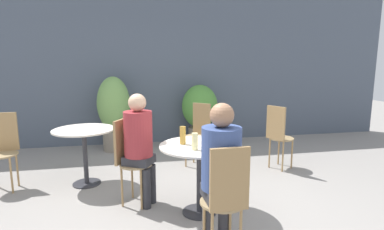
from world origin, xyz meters
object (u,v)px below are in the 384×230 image
object	(u,v)px
potted_plant_0	(114,110)
beer_glass_1	(183,135)
bistro_chair_2	(4,144)
bistro_chair_3	(278,132)
bistro_chair_1	(226,194)
potted_plant_1	(200,111)
bistro_chair_0	(128,154)
cafe_table_far	(84,140)
seated_person_0	(139,139)
beer_glass_3	(216,138)
bistro_chair_4	(199,129)
cafe_table_near	(199,158)
beer_glass_0	(206,135)
beer_glass_2	(195,141)
seated_person_1	(221,165)

from	to	relation	value
potted_plant_0	beer_glass_1	bearing A→B (deg)	-71.75
bistro_chair_2	bistro_chair_3	distance (m)	3.74
bistro_chair_1	potted_plant_1	size ratio (longest dim) A/B	0.82
bistro_chair_0	cafe_table_far	bearing A→B (deg)	68.86
cafe_table_far	seated_person_0	world-z (taller)	seated_person_0
beer_glass_3	potted_plant_1	distance (m)	2.78
bistro_chair_1	bistro_chair_2	distance (m)	3.03
cafe_table_far	bistro_chair_4	size ratio (longest dim) A/B	0.80
cafe_table_far	potted_plant_1	bearing A→B (deg)	39.93
beer_glass_3	potted_plant_1	xyz separation A→B (m)	(0.45, 2.74, -0.16)
cafe_table_near	potted_plant_0	xyz separation A→B (m)	(-1.01, 2.64, 0.14)
bistro_chair_2	beer_glass_0	world-z (taller)	bistro_chair_2
cafe_table_near	beer_glass_2	xyz separation A→B (m)	(-0.08, -0.16, 0.22)
cafe_table_near	seated_person_0	world-z (taller)	seated_person_0
potted_plant_1	seated_person_0	bearing A→B (deg)	-117.46
bistro_chair_0	beer_glass_0	xyz separation A→B (m)	(0.84, -0.25, 0.24)
beer_glass_1	seated_person_1	bearing A→B (deg)	-76.37
beer_glass_0	beer_glass_3	distance (m)	0.24
bistro_chair_0	seated_person_0	world-z (taller)	seated_person_0
beer_glass_0	potted_plant_1	size ratio (longest dim) A/B	0.12
cafe_table_near	cafe_table_far	world-z (taller)	same
bistro_chair_1	bistro_chair_2	world-z (taller)	same
seated_person_0	beer_glass_1	xyz separation A→B (m)	(0.44, -0.25, 0.08)
bistro_chair_0	bistro_chair_2	xyz separation A→B (m)	(-1.55, 0.73, 0.00)
potted_plant_1	cafe_table_far	bearing A→B (deg)	-140.07
seated_person_0	beer_glass_1	size ratio (longest dim) A/B	6.71
cafe_table_near	bistro_chair_3	bearing A→B (deg)	36.90
bistro_chair_1	bistro_chair_3	xyz separation A→B (m)	(1.42, 1.92, 0.00)
beer_glass_0	bistro_chair_1	bearing A→B (deg)	-94.72
beer_glass_3	seated_person_1	bearing A→B (deg)	-102.55
bistro_chair_3	bistro_chair_4	world-z (taller)	same
cafe_table_near	bistro_chair_3	distance (m)	1.81
beer_glass_1	beer_glass_3	size ratio (longest dim) A/B	1.03
cafe_table_near	bistro_chair_3	world-z (taller)	bistro_chair_3
bistro_chair_3	potted_plant_0	world-z (taller)	potted_plant_0
bistro_chair_1	beer_glass_1	bearing A→B (deg)	-79.98
cafe_table_far	beer_glass_1	xyz separation A→B (m)	(1.14, -0.98, 0.25)
bistro_chair_4	beer_glass_3	world-z (taller)	bistro_chair_4
seated_person_0	seated_person_1	world-z (taller)	seated_person_1
beer_glass_0	beer_glass_1	world-z (taller)	beer_glass_1
beer_glass_1	bistro_chair_3	bearing A→B (deg)	32.16
bistro_chair_3	beer_glass_0	distance (m)	1.66
cafe_table_near	bistro_chair_0	size ratio (longest dim) A/B	0.86
bistro_chair_3	bistro_chair_0	bearing A→B (deg)	79.86
bistro_chair_1	beer_glass_3	xyz separation A→B (m)	(0.13, 0.74, 0.26)
seated_person_1	beer_glass_3	distance (m)	0.61
seated_person_1	beer_glass_2	bearing A→B (deg)	-80.54
beer_glass_2	potted_plant_0	size ratio (longest dim) A/B	0.12
cafe_table_near	potted_plant_1	xyz separation A→B (m)	(0.60, 2.65, 0.07)
bistro_chair_3	beer_glass_3	xyz separation A→B (m)	(-1.30, -1.18, 0.26)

